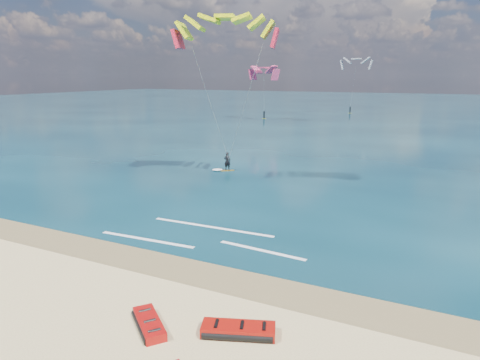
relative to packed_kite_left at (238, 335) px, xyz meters
The scene contains 8 objects.
ground 40.71m from the packed_kite_left, 97.38° to the left, with size 320.00×320.00×0.00m, color tan.
wet_sand_strip 6.22m from the packed_kite_left, 147.15° to the left, with size 320.00×2.40×0.01m, color olive.
sea 104.51m from the packed_kite_left, 92.87° to the left, with size 320.00×200.00×0.04m, color #082330.
packed_kite_left is the anchor object (origin of this frame).
packed_kite_mid 3.04m from the packed_kite_left, 161.79° to the right, with size 2.25×1.01×0.37m, color #AA0D0B, non-canonical shape.
kitesurfer_main 22.82m from the packed_kite_left, 118.48° to the left, with size 9.13×7.64×13.75m.
shoreline_foam 8.90m from the packed_kite_left, 127.89° to the left, with size 11.00×3.62×0.01m.
distant_kites 71.66m from the packed_kite_left, 92.43° to the left, with size 56.04×22.41×11.84m.
Camera 1 is at (10.71, -11.56, 8.33)m, focal length 32.00 mm.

